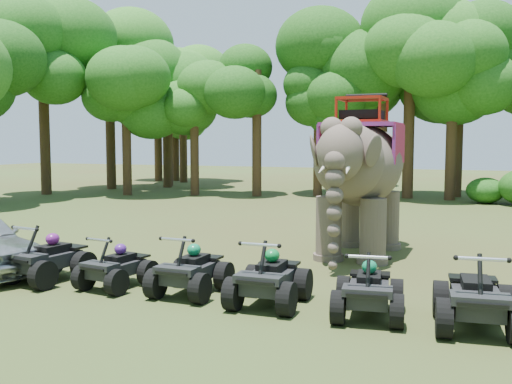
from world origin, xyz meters
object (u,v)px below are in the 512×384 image
Objects in this scene: atv_0 at (47,252)px; atv_4 at (369,283)px; atv_5 at (477,289)px; elephant at (360,175)px; atv_3 at (269,271)px; atv_2 at (191,264)px; atv_1 at (116,261)px.

atv_4 is (7.13, -0.04, -0.04)m from atv_0.
atv_5 reaches higher than atv_4.
atv_5 is (8.91, -0.06, 0.02)m from atv_0.
elephant is 2.90× the size of atv_5.
atv_2 is at bearing 174.22° from atv_3.
atv_0 is (-5.89, -5.58, -1.55)m from elephant.
atv_3 is 0.97× the size of atv_5.
elephant is at bearing 51.55° from atv_0.
atv_2 is at bearing 11.30° from atv_0.
elephant is 6.57m from atv_5.
atv_3 is at bearing -3.73° from atv_2.
atv_0 is 8.91m from atv_5.
elephant is 3.00× the size of atv_3.
atv_4 is at bearing 173.58° from atv_5.
atv_5 reaches higher than atv_0.
elephant reaches higher than atv_3.
elephant reaches higher than atv_2.
atv_3 is (-0.66, -5.53, -1.56)m from elephant.
atv_2 is (-2.42, -5.38, -1.58)m from elephant.
elephant is 6.11m from atv_2.
atv_4 is (1.90, -0.09, -0.04)m from atv_3.
elephant reaches higher than atv_1.
atv_3 reaches higher than atv_2.
elephant reaches higher than atv_0.
atv_1 is 1.73m from atv_2.
atv_1 is (1.75, 0.09, -0.09)m from atv_0.
atv_0 is 7.13m from atv_4.
atv_1 is at bearing 11.14° from atv_0.
atv_5 is at bearing -2.87° from atv_3.
atv_3 reaches higher than atv_4.
atv_3 is at bearing -95.51° from elephant.
atv_4 reaches higher than atv_1.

